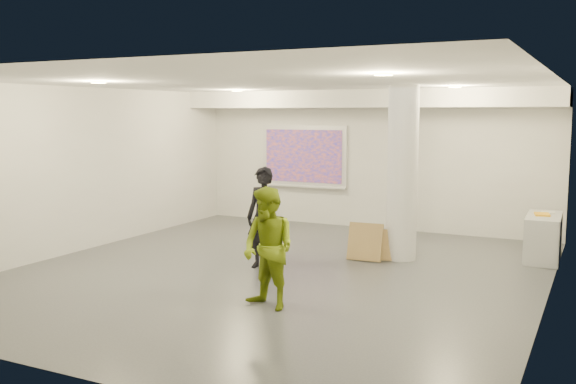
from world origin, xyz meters
The scene contains 20 objects.
floor centered at (0.00, 0.00, 0.00)m, with size 8.00×9.00×0.01m, color #3B3E43.
ceiling centered at (0.00, 0.00, 3.00)m, with size 8.00×9.00×0.01m, color white.
wall_back centered at (0.00, 4.50, 1.50)m, with size 8.00×0.01×3.00m, color silver.
wall_front centered at (0.00, -4.50, 1.50)m, with size 8.00×0.01×3.00m, color silver.
wall_left centered at (-4.00, 0.00, 1.50)m, with size 0.01×9.00×3.00m, color silver.
wall_right centered at (4.00, 0.00, 1.50)m, with size 0.01×9.00×3.00m, color silver.
soffit_band centered at (0.00, 3.95, 2.82)m, with size 8.00×1.10×0.36m, color silver.
downlight_nw centered at (-2.20, 2.50, 2.98)m, with size 0.22×0.22×0.02m, color #FFFA93.
downlight_ne centered at (2.20, 2.50, 2.98)m, with size 0.22×0.22×0.02m, color #FFFA93.
downlight_sw centered at (-2.20, -1.50, 2.98)m, with size 0.22×0.22×0.02m, color #FFFA93.
downlight_se centered at (2.20, -1.50, 2.98)m, with size 0.22×0.22×0.02m, color #FFFA93.
column centered at (1.50, 1.80, 1.50)m, with size 0.52×0.52×3.00m, color silver.
projection_screen centered at (-1.60, 4.45, 1.53)m, with size 2.10×0.13×1.42m.
credenza centered at (3.72, 2.86, 0.39)m, with size 0.56×1.34×0.78m, color #A0A3A5.
papers_stack centered at (3.76, 3.15, 0.79)m, with size 0.23×0.29×0.02m, color silver.
postit_pad centered at (3.69, 2.82, 0.80)m, with size 0.24×0.33×0.03m, color yellow.
cardboard_back centered at (0.97, 1.44, 0.32)m, with size 0.60×0.05×0.65m, color #9A7A46.
cardboard_front centered at (1.26, 1.58, 0.27)m, with size 0.49×0.05×0.54m, color #9A7A46.
woman centered at (-0.32, 0.17, 0.83)m, with size 0.61×0.40×1.67m, color black.
man centered at (0.77, -1.72, 0.79)m, with size 0.77×0.60×1.59m, color olive.
Camera 1 is at (4.59, -8.89, 2.53)m, focal length 40.00 mm.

